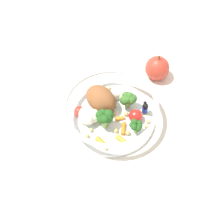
{
  "coord_description": "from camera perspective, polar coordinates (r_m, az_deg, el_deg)",
  "views": [
    {
      "loc": [
        -0.32,
        0.25,
        0.6
      ],
      "look_at": [
        -0.0,
        0.01,
        0.03
      ],
      "focal_mm": 46.72,
      "sensor_mm": 36.0,
      "label": 1
    }
  ],
  "objects": [
    {
      "name": "loose_apple",
      "position": [
        0.79,
        8.84,
        8.49
      ],
      "size": [
        0.06,
        0.06,
        0.08
      ],
      "color": "#BC3828",
      "rests_on": "ground_plane"
    },
    {
      "name": "ground_plane",
      "position": [
        0.72,
        0.5,
        -0.89
      ],
      "size": [
        2.4,
        2.4,
        0.0
      ],
      "primitive_type": "plane",
      "color": "silver"
    },
    {
      "name": "food_container",
      "position": [
        0.69,
        -0.55,
        0.45
      ],
      "size": [
        0.22,
        0.22,
        0.07
      ],
      "color": "white",
      "rests_on": "ground_plane"
    },
    {
      "name": "folded_napkin",
      "position": [
        0.64,
        -8.79,
        -15.14
      ],
      "size": [
        0.16,
        0.13,
        0.01
      ],
      "primitive_type": "cube",
      "rotation": [
        0.0,
        0.0,
        -0.19
      ],
      "color": "white",
      "rests_on": "ground_plane"
    }
  ]
}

